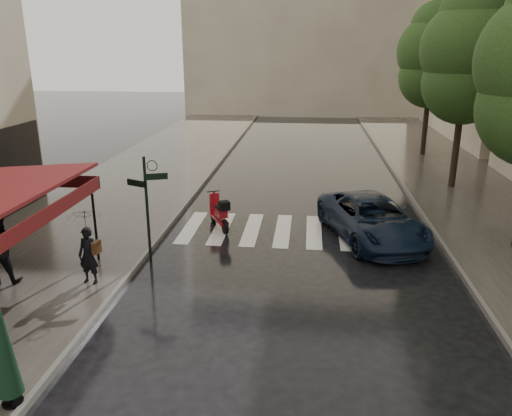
% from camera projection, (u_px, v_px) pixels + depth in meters
% --- Properties ---
extents(ground, '(120.00, 120.00, 0.00)m').
position_uv_depth(ground, '(162.00, 317.00, 11.43)').
color(ground, black).
rests_on(ground, ground).
extents(sidewalk_near, '(6.00, 60.00, 0.12)m').
position_uv_depth(sidewalk_near, '(141.00, 179.00, 23.22)').
color(sidewalk_near, '#38332D').
rests_on(sidewalk_near, ground).
extents(sidewalk_far, '(5.50, 60.00, 0.12)m').
position_uv_depth(sidewalk_far, '(469.00, 188.00, 21.75)').
color(sidewalk_far, '#38332D').
rests_on(sidewalk_far, ground).
extents(curb_near, '(0.12, 60.00, 0.16)m').
position_uv_depth(curb_near, '(205.00, 181.00, 22.91)').
color(curb_near, '#595651').
rests_on(curb_near, ground).
extents(curb_far, '(0.12, 60.00, 0.16)m').
position_uv_depth(curb_far, '(403.00, 186.00, 22.02)').
color(curb_far, '#595651').
rests_on(curb_far, ground).
extents(crosswalk, '(7.85, 3.20, 0.01)m').
position_uv_depth(crosswalk, '(298.00, 231.00, 16.81)').
color(crosswalk, silver).
rests_on(crosswalk, ground).
extents(signpost, '(1.17, 0.29, 3.10)m').
position_uv_depth(signpost, '(147.00, 201.00, 13.83)').
color(signpost, black).
rests_on(signpost, ground).
extents(tree_mid, '(3.80, 3.80, 8.34)m').
position_uv_depth(tree_mid, '(467.00, 56.00, 20.13)').
color(tree_mid, black).
rests_on(tree_mid, sidewalk_far).
extents(tree_far, '(3.80, 3.80, 8.16)m').
position_uv_depth(tree_far, '(432.00, 56.00, 26.78)').
color(tree_far, black).
rests_on(tree_far, sidewalk_far).
extents(pedestrian_with_umbrella, '(1.00, 1.02, 2.36)m').
position_uv_depth(pedestrian_with_umbrella, '(85.00, 225.00, 12.39)').
color(pedestrian_with_umbrella, black).
rests_on(pedestrian_with_umbrella, sidewalk_near).
extents(scooter, '(0.99, 1.60, 1.16)m').
position_uv_depth(scooter, '(219.00, 213.00, 16.92)').
color(scooter, black).
rests_on(scooter, ground).
extents(parked_car, '(3.65, 5.41, 1.38)m').
position_uv_depth(parked_car, '(372.00, 219.00, 15.93)').
color(parked_car, black).
rests_on(parked_car, ground).
extents(parasol_front, '(0.43, 0.43, 2.40)m').
position_uv_depth(parasol_front, '(1.00, 337.00, 8.09)').
color(parasol_front, black).
rests_on(parasol_front, sidewalk_near).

